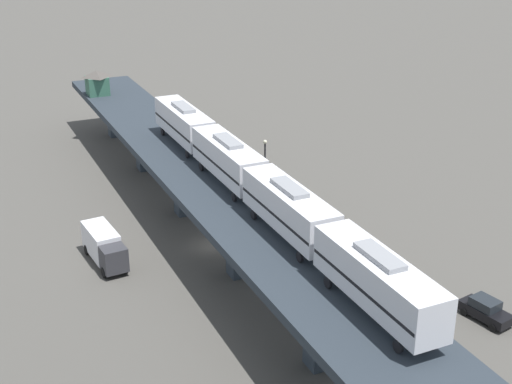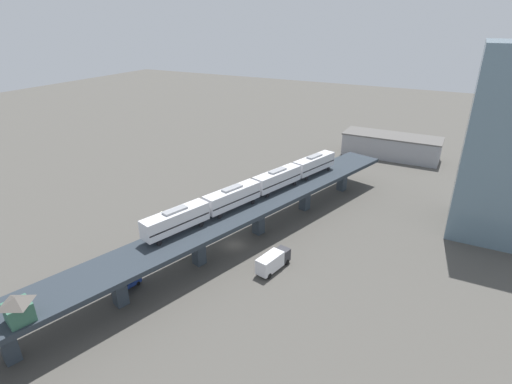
# 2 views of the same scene
# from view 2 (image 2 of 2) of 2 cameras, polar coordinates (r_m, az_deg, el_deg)

# --- Properties ---
(ground_plane) EXTENTS (400.00, 400.00, 0.00)m
(ground_plane) POSITION_cam_2_polar(r_m,az_deg,el_deg) (76.65, -3.05, -7.56)
(ground_plane) COLOR #4C4944
(elevated_viaduct) EXTENTS (34.24, 90.58, 6.79)m
(elevated_viaduct) POSITION_cam_2_polar(r_m,az_deg,el_deg) (73.67, -3.24, -3.72)
(elevated_viaduct) COLOR #283039
(elevated_viaduct) RESTS_ON ground
(subway_train) EXTENTS (16.86, 48.54, 4.45)m
(subway_train) POSITION_cam_2_polar(r_m,az_deg,el_deg) (77.75, -0.00, 0.70)
(subway_train) COLOR silver
(subway_train) RESTS_ON elevated_viaduct
(signal_hut) EXTENTS (4.00, 4.00, 3.40)m
(signal_hut) POSITION_cam_2_polar(r_m,az_deg,el_deg) (56.10, -30.88, -14.09)
(signal_hut) COLOR #33604C
(signal_hut) RESTS_ON elevated_viaduct
(street_car_blue) EXTENTS (2.58, 4.66, 1.89)m
(street_car_blue) POSITION_cam_2_polar(r_m,az_deg,el_deg) (68.47, -17.98, -12.22)
(street_car_blue) COLOR #233D93
(street_car_blue) RESTS_ON ground
(street_car_green) EXTENTS (3.21, 4.75, 1.89)m
(street_car_green) POSITION_cam_2_polar(r_m,az_deg,el_deg) (75.76, -10.65, -7.57)
(street_car_green) COLOR #1E6638
(street_car_green) RESTS_ON ground
(street_car_black) EXTENTS (2.30, 4.56, 1.89)m
(street_car_black) POSITION_cam_2_polar(r_m,az_deg,el_deg) (99.61, 0.06, 0.85)
(street_car_black) COLOR black
(street_car_black) RESTS_ON ground
(delivery_truck) EXTENTS (3.68, 7.51, 3.20)m
(delivery_truck) POSITION_cam_2_polar(r_m,az_deg,el_deg) (68.89, 2.44, -9.81)
(delivery_truck) COLOR #333338
(delivery_truck) RESTS_ON ground
(street_lamp) EXTENTS (0.44, 0.44, 6.94)m
(street_lamp) POSITION_cam_2_polar(r_m,az_deg,el_deg) (76.90, -13.16, -4.58)
(street_lamp) COLOR black
(street_lamp) RESTS_ON ground
(warehouse_building) EXTENTS (28.62, 10.37, 6.80)m
(warehouse_building) POSITION_cam_2_polar(r_m,az_deg,el_deg) (129.53, 18.73, 6.26)
(warehouse_building) COLOR #99999E
(warehouse_building) RESTS_ON ground
(office_tower) EXTENTS (16.00, 16.00, 36.00)m
(office_tower) POSITION_cam_2_polar(r_m,az_deg,el_deg) (88.09, 32.77, 5.64)
(office_tower) COLOR slate
(office_tower) RESTS_ON ground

